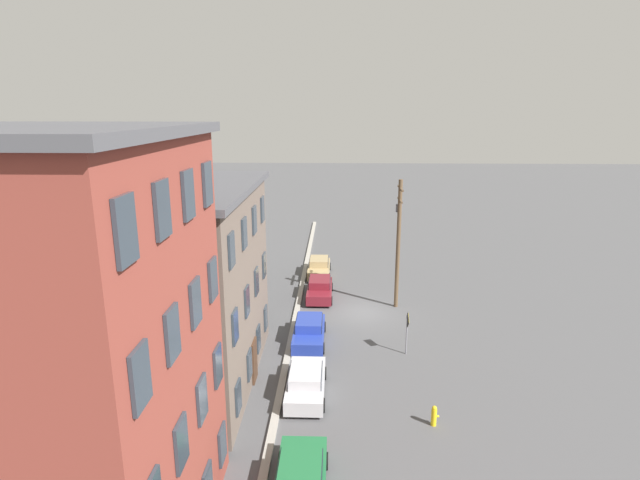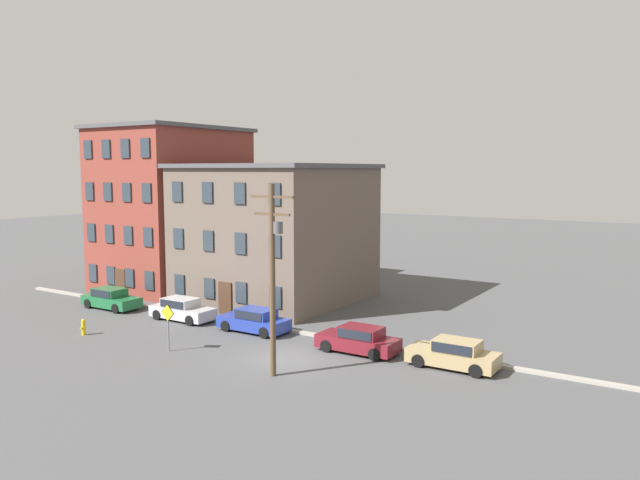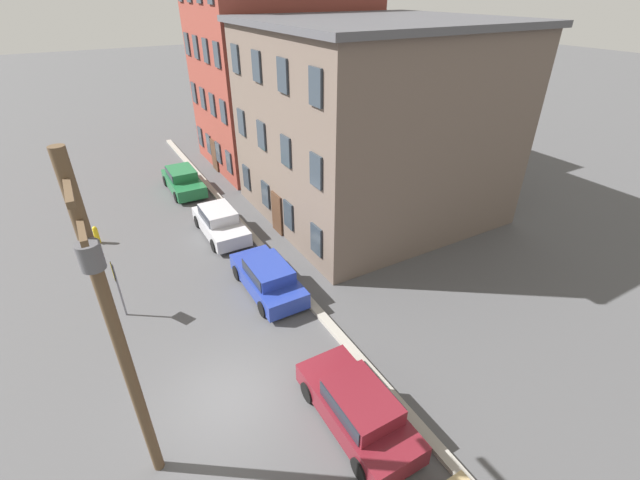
{
  "view_description": "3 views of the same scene",
  "coord_description": "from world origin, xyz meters",
  "views": [
    {
      "loc": [
        -32.15,
        1.8,
        13.54
      ],
      "look_at": [
        1.94,
        2.96,
        4.64
      ],
      "focal_mm": 28.0,
      "sensor_mm": 36.0,
      "label": 1
    },
    {
      "loc": [
        18.36,
        -25.41,
        9.7
      ],
      "look_at": [
        0.3,
        3.02,
        5.9
      ],
      "focal_mm": 35.0,
      "sensor_mm": 36.0,
      "label": 2
    },
    {
      "loc": [
        9.39,
        -2.1,
        11.35
      ],
      "look_at": [
        -0.85,
        3.79,
        4.36
      ],
      "focal_mm": 24.0,
      "sensor_mm": 36.0,
      "label": 3
    }
  ],
  "objects": [
    {
      "name": "ground_plane",
      "position": [
        0.0,
        0.0,
        0.0
      ],
      "size": [
        200.0,
        200.0,
        0.0
      ],
      "primitive_type": "plane",
      "color": "#4C4C4F"
    },
    {
      "name": "kerb_strip",
      "position": [
        0.0,
        4.5,
        0.08
      ],
      "size": [
        56.0,
        0.36,
        0.16
      ],
      "primitive_type": "cube",
      "color": "#9E998E",
      "rests_on": "ground_plane"
    },
    {
      "name": "apartment_corner",
      "position": [
        -19.6,
        11.52,
        6.6
      ],
      "size": [
        9.0,
        11.56,
        13.17
      ],
      "color": "brown",
      "rests_on": "ground_plane"
    },
    {
      "name": "apartment_midblock",
      "position": [
        -9.13,
        11.88,
        5.07
      ],
      "size": [
        11.73,
        12.27,
        10.12
      ],
      "color": "#66564C",
      "rests_on": "ground_plane"
    },
    {
      "name": "car_green",
      "position": [
        -17.11,
        3.01,
        0.75
      ],
      "size": [
        4.4,
        1.92,
        1.43
      ],
      "color": "#1E6638",
      "rests_on": "ground_plane"
    },
    {
      "name": "car_silver",
      "position": [
        -10.44,
        3.23,
        0.75
      ],
      "size": [
        4.4,
        1.92,
        1.43
      ],
      "color": "#B7B7BC",
      "rests_on": "ground_plane"
    },
    {
      "name": "car_blue",
      "position": [
        -4.6,
        3.39,
        0.75
      ],
      "size": [
        4.4,
        1.92,
        1.43
      ],
      "color": "#233899",
      "rests_on": "ground_plane"
    },
    {
      "name": "car_maroon",
      "position": [
        2.77,
        3.01,
        0.75
      ],
      "size": [
        4.4,
        1.92,
        1.43
      ],
      "color": "maroon",
      "rests_on": "ground_plane"
    },
    {
      "name": "caution_sign",
      "position": [
        -6.0,
        -2.25,
        1.72
      ],
      "size": [
        0.94,
        0.08,
        2.58
      ],
      "color": "slate",
      "rests_on": "ground_plane"
    },
    {
      "name": "utility_pole",
      "position": [
        1.2,
        -2.47,
        5.09
      ],
      "size": [
        2.4,
        0.44,
        9.06
      ],
      "color": "brown",
      "rests_on": "ground_plane"
    },
    {
      "name": "fire_hydrant",
      "position": [
        -12.67,
        -2.58,
        0.48
      ],
      "size": [
        0.24,
        0.34,
        0.96
      ],
      "color": "yellow",
      "rests_on": "ground_plane"
    }
  ]
}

